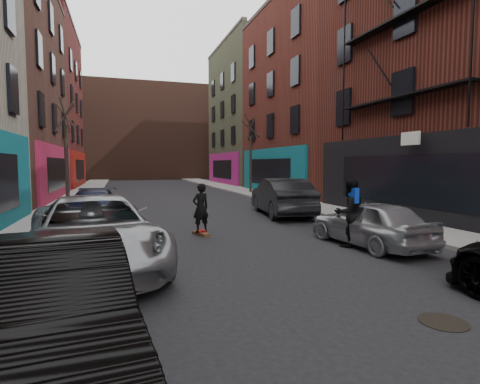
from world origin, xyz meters
TOP-DOWN VIEW (x-y plane):
  - ground at (0.00, 0.00)m, footprint 160.00×160.00m
  - sidewalk_left at (-6.25, 30.00)m, footprint 2.50×84.00m
  - sidewalk_right at (6.25, 30.00)m, footprint 2.50×84.00m
  - buildings_right at (13.50, 16.00)m, footprint 12.00×56.00m
  - building_far at (0.00, 56.00)m, footprint 40.00×10.00m
  - tree_left_far at (-6.20, 18.00)m, footprint 2.00×2.00m
  - tree_right_far at (6.20, 24.00)m, footprint 2.00×2.00m
  - parked_left_mid at (-4.31, 0.58)m, footprint 2.24×4.86m
  - parked_left_far at (-4.12, 5.27)m, footprint 3.43×6.14m
  - parked_left_end at (-4.56, 11.86)m, footprint 2.02×4.63m
  - parked_right_far at (3.20, 5.26)m, footprint 1.90×4.05m
  - parked_right_end at (3.44, 11.92)m, footprint 2.44×5.29m
  - skateboard at (-1.04, 8.32)m, footprint 0.47×0.83m
  - skateboarder at (-1.04, 8.32)m, footprint 0.68×0.56m
  - pedestrian at (2.61, 5.39)m, footprint 0.97×0.77m
  - manhole at (1.01, 0.58)m, footprint 0.91×0.91m

SIDE VIEW (x-z plane):
  - ground at x=0.00m, z-range 0.00..0.00m
  - manhole at x=1.01m, z-range 0.00..0.01m
  - skateboard at x=-1.04m, z-range 0.00..0.10m
  - sidewalk_left at x=-6.25m, z-range 0.00..0.13m
  - sidewalk_right at x=6.25m, z-range 0.00..0.13m
  - parked_left_end at x=-4.56m, z-range 0.00..1.32m
  - parked_right_far at x=3.20m, z-range 0.00..1.34m
  - parked_left_mid at x=-4.31m, z-range 0.00..1.54m
  - parked_left_far at x=-4.12m, z-range 0.00..1.62m
  - parked_right_end at x=3.44m, z-range 0.00..1.68m
  - skateboarder at x=-1.04m, z-range 0.10..1.71m
  - pedestrian at x=2.61m, z-range 0.01..1.93m
  - tree_left_far at x=-6.20m, z-range 0.13..6.63m
  - tree_right_far at x=6.20m, z-range 0.13..6.93m
  - building_far at x=0.00m, z-range 0.00..14.00m
  - buildings_right at x=13.50m, z-range 0.00..16.00m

